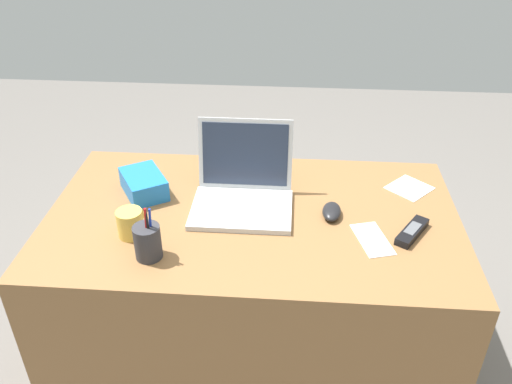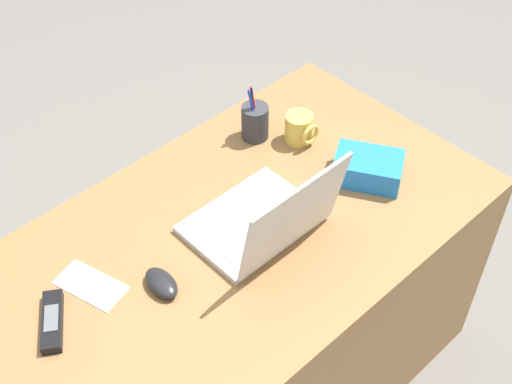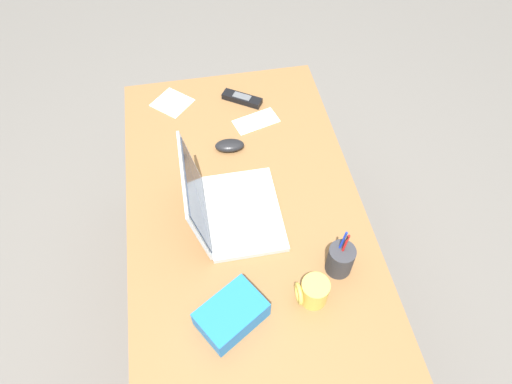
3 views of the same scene
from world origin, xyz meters
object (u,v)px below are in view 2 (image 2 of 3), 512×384
coffee_mug_white (300,129)px  snack_bag (368,168)px  computer_mouse (161,283)px  laptop (265,220)px  cordless_phone (52,321)px  pen_holder (255,122)px

coffee_mug_white → snack_bag: 0.24m
computer_mouse → laptop: bearing=176.0°
laptop → cordless_phone: laptop is taller
cordless_phone → pen_holder: pen_holder is taller
laptop → cordless_phone: size_ratio=2.08×
laptop → snack_bag: (-0.35, 0.04, -0.02)m
cordless_phone → pen_holder: 0.80m
coffee_mug_white → pen_holder: pen_holder is taller
coffee_mug_white → snack_bag: bearing=95.1°
coffee_mug_white → cordless_phone: (0.86, 0.06, -0.03)m
laptop → coffee_mug_white: size_ratio=3.57×
coffee_mug_white → cordless_phone: coffee_mug_white is taller
laptop → coffee_mug_white: bearing=-148.9°
computer_mouse → pen_holder: (-0.54, -0.25, 0.04)m
pen_holder → snack_bag: size_ratio=0.97×
computer_mouse → coffee_mug_white: 0.63m
laptop → pen_holder: 0.38m
laptop → coffee_mug_white: 0.38m
snack_bag → coffee_mug_white: bearing=-84.9°
pen_holder → snack_bag: 0.35m
laptop → computer_mouse: laptop is taller
laptop → computer_mouse: (0.29, -0.05, -0.04)m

